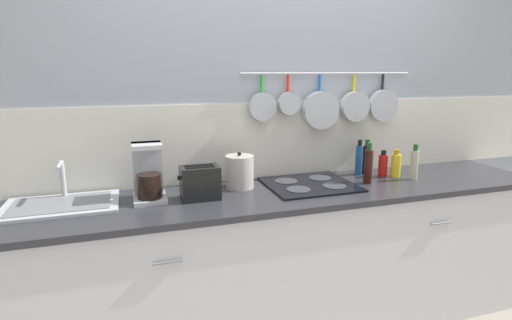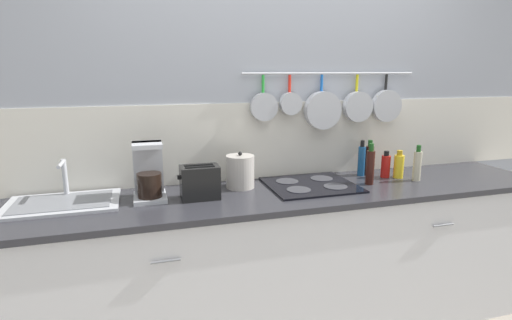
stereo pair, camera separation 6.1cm
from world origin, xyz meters
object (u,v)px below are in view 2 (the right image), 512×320
(coffee_maker, at_px, (149,175))
(toaster, at_px, (200,182))
(bottle_hot_sauce, at_px, (370,166))
(bottle_olive_oil, at_px, (369,159))
(bottle_sesame_oil, at_px, (386,166))
(bottle_cooking_wine, at_px, (399,166))
(bottle_vinegar, at_px, (361,160))
(bottle_dish_soap, at_px, (417,165))
(kettle, at_px, (240,172))

(coffee_maker, relative_size, toaster, 1.39)
(bottle_hot_sauce, bearing_deg, bottle_olive_oil, 59.23)
(bottle_sesame_oil, xyz_separation_m, bottle_cooking_wine, (0.07, -0.04, 0.00))
(bottle_vinegar, height_order, bottle_sesame_oil, bottle_vinegar)
(bottle_olive_oil, bearing_deg, toaster, -170.76)
(bottle_hot_sauce, relative_size, bottle_sesame_oil, 1.46)
(coffee_maker, relative_size, bottle_dish_soap, 1.36)
(bottle_vinegar, relative_size, bottle_cooking_wine, 1.31)
(toaster, xyz_separation_m, bottle_dish_soap, (1.40, -0.03, 0.01))
(bottle_vinegar, height_order, bottle_dish_soap, bottle_vinegar)
(toaster, height_order, bottle_dish_soap, bottle_dish_soap)
(coffee_maker, relative_size, bottle_olive_oil, 1.32)
(bottle_vinegar, distance_m, bottle_dish_soap, 0.35)
(bottle_cooking_wine, height_order, bottle_dish_soap, bottle_dish_soap)
(kettle, relative_size, bottle_sesame_oil, 1.26)
(bottle_sesame_oil, bearing_deg, coffee_maker, -179.41)
(toaster, xyz_separation_m, bottle_sesame_oil, (1.25, 0.10, -0.02))
(coffee_maker, distance_m, bottle_vinegar, 1.39)
(bottle_hot_sauce, bearing_deg, toaster, 178.99)
(bottle_vinegar, xyz_separation_m, bottle_dish_soap, (0.28, -0.21, -0.00))
(coffee_maker, bearing_deg, bottle_olive_oil, 4.16)
(toaster, xyz_separation_m, bottle_olive_oil, (1.18, 0.19, 0.01))
(bottle_olive_oil, height_order, bottle_cooking_wine, bottle_olive_oil)
(bottle_dish_soap, bearing_deg, coffee_maker, 176.09)
(bottle_vinegar, bearing_deg, bottle_olive_oil, 6.78)
(bottle_cooking_wine, bearing_deg, coffee_maker, 179.23)
(bottle_vinegar, bearing_deg, toaster, -170.63)
(toaster, bearing_deg, bottle_sesame_oil, 4.67)
(bottle_vinegar, distance_m, bottle_olive_oil, 0.06)
(kettle, height_order, bottle_sesame_oil, kettle)
(coffee_maker, xyz_separation_m, bottle_sesame_oil, (1.52, 0.02, -0.05))
(kettle, xyz_separation_m, bottle_olive_oil, (0.92, 0.05, 0.01))
(toaster, bearing_deg, kettle, 28.01)
(kettle, distance_m, bottle_hot_sauce, 0.81)
(bottle_sesame_oil, relative_size, bottle_cooking_wine, 0.96)
(toaster, xyz_separation_m, bottle_cooking_wine, (1.33, 0.07, -0.01))
(bottle_hot_sauce, bearing_deg, kettle, 168.54)
(kettle, bearing_deg, bottle_hot_sauce, -11.46)
(bottle_hot_sauce, xyz_separation_m, bottle_dish_soap, (0.34, -0.01, -0.01))
(bottle_sesame_oil, distance_m, bottle_dish_soap, 0.20)
(toaster, height_order, bottle_cooking_wine, toaster)
(toaster, height_order, bottle_vinegar, bottle_vinegar)
(bottle_hot_sauce, relative_size, bottle_vinegar, 1.07)
(bottle_cooking_wine, bearing_deg, kettle, 175.88)
(bottle_cooking_wine, bearing_deg, bottle_olive_oil, 138.55)
(bottle_hot_sauce, bearing_deg, bottle_vinegar, 73.13)
(toaster, distance_m, bottle_olive_oil, 1.20)
(coffee_maker, relative_size, bottle_vinegar, 1.31)
(coffee_maker, bearing_deg, toaster, -17.90)
(bottle_cooking_wine, bearing_deg, bottle_sesame_oil, 153.41)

